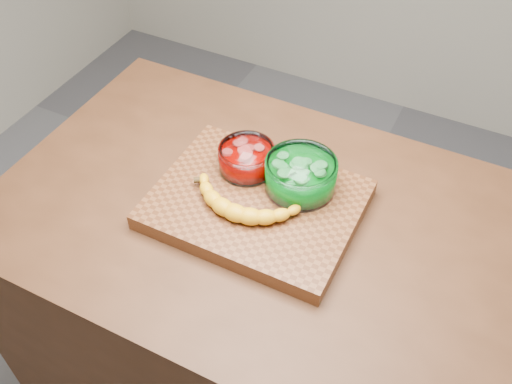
% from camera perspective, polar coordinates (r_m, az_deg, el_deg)
% --- Properties ---
extents(counter, '(1.20, 0.80, 0.90)m').
position_cam_1_polar(counter, '(1.66, 0.00, -12.36)').
color(counter, '#482815').
rests_on(counter, ground).
extents(cutting_board, '(0.45, 0.35, 0.04)m').
position_cam_1_polar(cutting_board, '(1.28, 0.00, -1.24)').
color(cutting_board, brown).
rests_on(cutting_board, counter).
extents(bowl_red, '(0.13, 0.13, 0.06)m').
position_cam_1_polar(bowl_red, '(1.31, -0.95, 3.38)').
color(bowl_red, white).
rests_on(bowl_red, cutting_board).
extents(bowl_green, '(0.16, 0.16, 0.07)m').
position_cam_1_polar(bowl_green, '(1.27, 4.48, 1.67)').
color(bowl_green, white).
rests_on(bowl_green, cutting_board).
extents(banana, '(0.28, 0.13, 0.04)m').
position_cam_1_polar(banana, '(1.23, -1.45, -1.10)').
color(banana, gold).
rests_on(banana, cutting_board).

